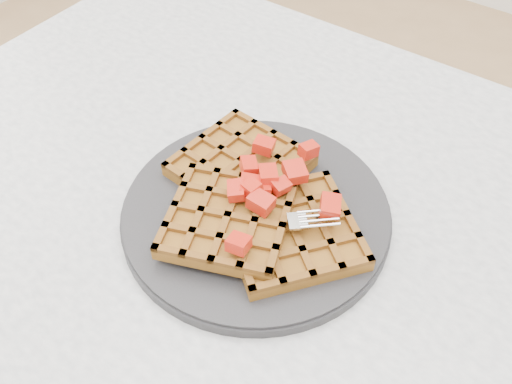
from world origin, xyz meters
TOP-DOWN VIEW (x-y plane):
  - table at (0.00, 0.00)m, footprint 1.20×0.80m
  - plate at (-0.12, 0.03)m, footprint 0.28×0.28m
  - waffles at (-0.12, 0.02)m, footprint 0.24×0.21m
  - strawberry_pile at (-0.12, 0.03)m, footprint 0.15×0.15m
  - fork at (-0.09, -0.00)m, footprint 0.15×0.14m

SIDE VIEW (x-z plane):
  - table at x=0.00m, z-range 0.26..1.01m
  - plate at x=-0.12m, z-range 0.75..0.77m
  - fork at x=-0.09m, z-range 0.77..0.78m
  - waffles at x=-0.12m, z-range 0.76..0.79m
  - strawberry_pile at x=-0.12m, z-range 0.79..0.82m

